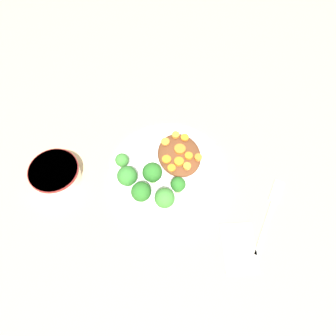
# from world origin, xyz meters

# --- Properties ---
(ground_plane) EXTENTS (4.00, 4.00, 0.00)m
(ground_plane) POSITION_xyz_m (0.00, 0.00, 0.00)
(ground_plane) COLOR tan
(plate) EXTENTS (0.28, 0.28, 0.02)m
(plate) POSITION_xyz_m (0.00, 0.00, 0.01)
(plate) COLOR white
(plate) RESTS_ON ground_plane
(dip_bowl) EXTENTS (0.12, 0.12, 0.04)m
(dip_bowl) POSITION_xyz_m (-0.05, -0.26, 0.02)
(dip_bowl) COLOR white
(dip_bowl) RESTS_ON ground_plane
(stew_mound) EXTENTS (0.12, 0.10, 0.03)m
(stew_mound) POSITION_xyz_m (-0.03, 0.04, 0.03)
(stew_mound) COLOR brown
(stew_mound) RESTS_ON plate
(broccoli_floret_0) EXTENTS (0.04, 0.04, 0.06)m
(broccoli_floret_0) POSITION_xyz_m (0.08, -0.03, 0.05)
(broccoli_floret_0) COLOR #759E51
(broccoli_floret_0) RESTS_ON plate
(broccoli_floret_1) EXTENTS (0.05, 0.05, 0.06)m
(broccoli_floret_1) POSITION_xyz_m (0.01, -0.10, 0.05)
(broccoli_floret_1) COLOR #7FA85B
(broccoli_floret_1) RESTS_ON plate
(broccoli_floret_2) EXTENTS (0.05, 0.05, 0.06)m
(broccoli_floret_2) POSITION_xyz_m (0.01, -0.04, 0.05)
(broccoli_floret_2) COLOR #7FA85B
(broccoli_floret_2) RESTS_ON plate
(broccoli_floret_3) EXTENTS (0.04, 0.04, 0.06)m
(broccoli_floret_3) POSITION_xyz_m (0.06, -0.08, 0.05)
(broccoli_floret_3) COLOR #759E51
(broccoli_floret_3) RESTS_ON plate
(broccoli_floret_4) EXTENTS (0.03, 0.03, 0.05)m
(broccoli_floret_4) POSITION_xyz_m (0.05, 0.01, 0.04)
(broccoli_floret_4) COLOR #7FA85B
(broccoli_floret_4) RESTS_ON plate
(broccoli_floret_5) EXTENTS (0.03, 0.03, 0.04)m
(broccoli_floret_5) POSITION_xyz_m (-0.04, -0.10, 0.04)
(broccoli_floret_5) COLOR #759E51
(broccoli_floret_5) RESTS_ON plate
(carrot_slice_0) EXTENTS (0.03, 0.03, 0.01)m
(carrot_slice_0) POSITION_xyz_m (-0.03, 0.04, 0.05)
(carrot_slice_0) COLOR orange
(carrot_slice_0) RESTS_ON stew_mound
(carrot_slice_1) EXTENTS (0.02, 0.02, 0.00)m
(carrot_slice_1) POSITION_xyz_m (-0.06, 0.01, 0.05)
(carrot_slice_1) COLOR orange
(carrot_slice_1) RESTS_ON stew_mound
(carrot_slice_2) EXTENTS (0.02, 0.02, 0.00)m
(carrot_slice_2) POSITION_xyz_m (-0.06, 0.06, 0.05)
(carrot_slice_2) COLOR orange
(carrot_slice_2) RESTS_ON stew_mound
(carrot_slice_3) EXTENTS (0.02, 0.02, 0.01)m
(carrot_slice_3) POSITION_xyz_m (-0.01, 0.05, 0.05)
(carrot_slice_3) COLOR orange
(carrot_slice_3) RESTS_ON stew_mound
(carrot_slice_4) EXTENTS (0.02, 0.02, 0.00)m
(carrot_slice_4) POSITION_xyz_m (0.01, 0.01, 0.05)
(carrot_slice_4) COLOR orange
(carrot_slice_4) RESTS_ON stew_mound
(carrot_slice_5) EXTENTS (0.02, 0.02, 0.00)m
(carrot_slice_5) POSITION_xyz_m (-0.01, 0.00, 0.05)
(carrot_slice_5) COLOR orange
(carrot_slice_5) RESTS_ON stew_mound
(carrot_slice_6) EXTENTS (0.02, 0.02, 0.01)m
(carrot_slice_6) POSITION_xyz_m (-0.00, 0.03, 0.05)
(carrot_slice_6) COLOR orange
(carrot_slice_6) RESTS_ON stew_mound
(carrot_slice_7) EXTENTS (0.02, 0.02, 0.01)m
(carrot_slice_7) POSITION_xyz_m (0.02, 0.04, 0.05)
(carrot_slice_7) COLOR orange
(carrot_slice_7) RESTS_ON stew_mound
(carrot_slice_8) EXTENTS (0.02, 0.02, 0.01)m
(carrot_slice_8) POSITION_xyz_m (0.00, 0.07, 0.05)
(carrot_slice_8) COLOR orange
(carrot_slice_8) RESTS_ON stew_mound
(carrot_slice_9) EXTENTS (0.02, 0.02, 0.01)m
(carrot_slice_9) POSITION_xyz_m (-0.08, 0.04, 0.05)
(carrot_slice_9) COLOR orange
(carrot_slice_9) RESTS_ON stew_mound
(fork) EXTENTS (0.16, 0.14, 0.01)m
(fork) POSITION_xyz_m (0.15, 0.21, 0.00)
(fork) COLOR silver
(fork) RESTS_ON ground_plane
(napkin) EXTENTS (0.12, 0.09, 0.01)m
(napkin) POSITION_xyz_m (0.21, 0.11, 0.00)
(napkin) COLOR beige
(napkin) RESTS_ON ground_plane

